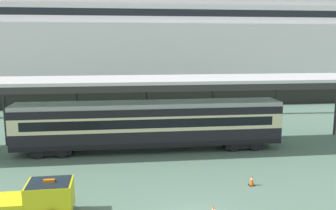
{
  "coord_description": "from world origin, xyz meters",
  "views": [
    {
      "loc": [
        -3.69,
        -16.61,
        8.87
      ],
      "look_at": [
        -0.46,
        9.01,
        4.5
      ],
      "focal_mm": 39.22,
      "sensor_mm": 36.0,
      "label": 1
    }
  ],
  "objects_px": {
    "cruise_ship": "(229,35)",
    "traffic_cone_mid": "(252,180)",
    "train_carriage": "(149,124)",
    "service_truck": "(31,200)"
  },
  "relations": [
    {
      "from": "train_carriage",
      "to": "service_truck",
      "type": "height_order",
      "value": "train_carriage"
    },
    {
      "from": "cruise_ship",
      "to": "service_truck",
      "type": "relative_size",
      "value": 22.89
    },
    {
      "from": "cruise_ship",
      "to": "service_truck",
      "type": "xyz_separation_m",
      "value": [
        -23.97,
        -46.84,
        -9.38
      ]
    },
    {
      "from": "service_truck",
      "to": "traffic_cone_mid",
      "type": "height_order",
      "value": "service_truck"
    },
    {
      "from": "train_carriage",
      "to": "traffic_cone_mid",
      "type": "relative_size",
      "value": 28.79
    },
    {
      "from": "cruise_ship",
      "to": "traffic_cone_mid",
      "type": "height_order",
      "value": "cruise_ship"
    },
    {
      "from": "traffic_cone_mid",
      "to": "service_truck",
      "type": "bearing_deg",
      "value": -167.64
    },
    {
      "from": "cruise_ship",
      "to": "traffic_cone_mid",
      "type": "bearing_deg",
      "value": -104.33
    },
    {
      "from": "service_truck",
      "to": "traffic_cone_mid",
      "type": "bearing_deg",
      "value": 12.36
    },
    {
      "from": "cruise_ship",
      "to": "train_carriage",
      "type": "relative_size",
      "value": 5.53
    }
  ]
}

